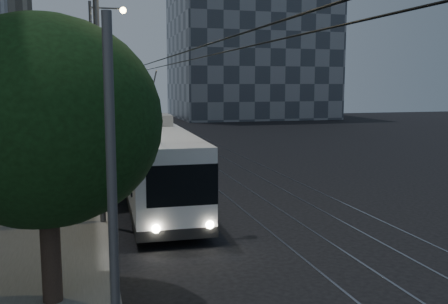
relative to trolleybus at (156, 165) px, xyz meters
name	(u,v)px	position (x,y,z in m)	size (l,w,h in m)	color
ground	(249,221)	(2.92, -3.47, -1.66)	(120.00, 120.00, 0.00)	black
sidewalk	(62,154)	(-4.58, 16.53, -1.59)	(5.00, 90.00, 0.15)	slate
tram_rails	(199,150)	(5.42, 16.53, -1.65)	(4.52, 90.00, 0.02)	gray
overhead_wires	(96,105)	(-2.06, 16.53, 1.81)	(2.23, 90.00, 6.00)	black
building_distant_right	(250,36)	(20.92, 51.53, 10.34)	(22.00, 18.00, 24.00)	#3D444E
trolleybus	(156,165)	(0.00, 0.00, 0.00)	(2.85, 12.13, 5.63)	white
pickup_silver	(112,156)	(-1.38, 10.03, -0.95)	(2.35, 5.10, 1.42)	#AFB1B7
car_white_a	(131,145)	(0.22, 15.53, -0.98)	(1.60, 3.99, 1.36)	silver
car_white_b	(114,139)	(-0.73, 19.41, -0.99)	(1.87, 4.61, 1.34)	#B2B1B6
car_white_c	(124,136)	(0.22, 22.18, -1.03)	(1.34, 3.85, 1.27)	white
car_white_d	(113,132)	(-0.53, 26.13, -1.05)	(1.44, 3.58, 1.22)	#B7B7BB
tree_0	(44,122)	(-3.58, -9.09, 2.55)	(5.11, 5.11, 6.53)	black
tree_1	(65,96)	(-3.58, 2.26, 2.82)	(4.96, 4.96, 6.73)	black
tree_2	(60,107)	(-4.08, 7.35, 2.16)	(3.94, 3.94, 5.61)	black
tree_3	(64,88)	(-4.08, 12.53, 3.09)	(5.62, 5.62, 7.30)	black
tree_4	(76,96)	(-3.58, 23.55, 2.34)	(4.54, 4.54, 6.06)	black
tree_5	(73,92)	(-4.08, 32.52, 2.49)	(4.37, 4.37, 6.14)	black
streetlamp_near	(110,31)	(-1.85, -2.66, 5.14)	(2.72, 0.44, 11.43)	#5D5D60
streetlamp_far	(98,64)	(-1.86, 15.88, 4.70)	(2.55, 0.44, 10.63)	#5D5D60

